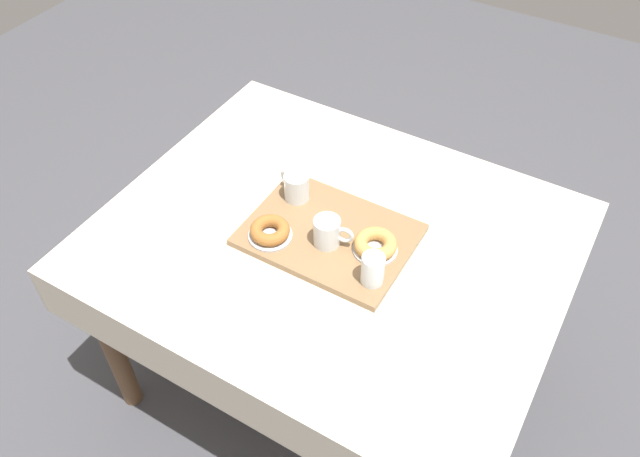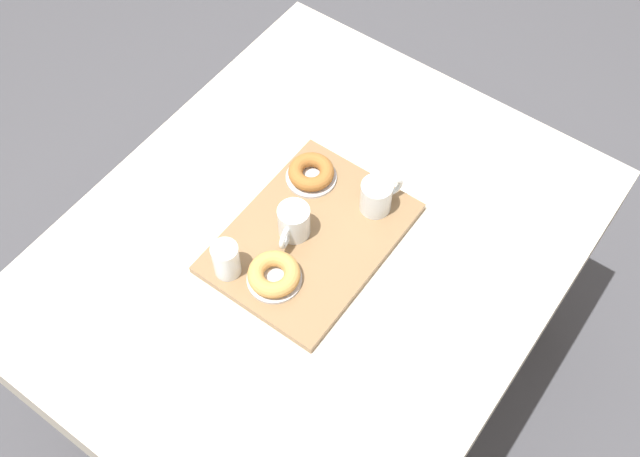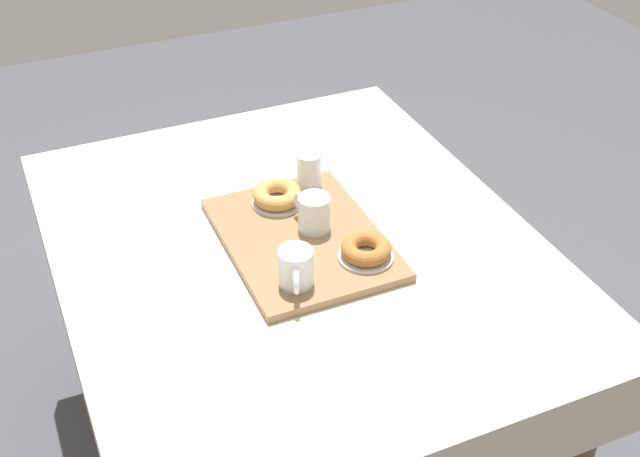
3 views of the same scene
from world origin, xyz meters
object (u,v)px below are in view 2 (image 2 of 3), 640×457
(donut_plate_right, at_px, (311,177))
(tea_mug_left, at_px, (294,223))
(serving_tray, at_px, (311,238))
(water_glass_near, at_px, (226,260))
(tea_mug_right, at_px, (377,197))
(sugar_donut_right, at_px, (311,172))
(sugar_donut_left, at_px, (274,274))
(donut_plate_left, at_px, (274,279))
(dining_table, at_px, (314,264))

(donut_plate_right, bearing_deg, tea_mug_left, 22.04)
(serving_tray, bearing_deg, water_glass_near, -27.32)
(tea_mug_right, xyz_separation_m, sugar_donut_right, (0.02, -0.17, -0.02))
(water_glass_near, height_order, donut_plate_right, water_glass_near)
(sugar_donut_left, xyz_separation_m, sugar_donut_right, (-0.28, -0.10, -0.00))
(donut_plate_left, distance_m, sugar_donut_right, 0.29)
(donut_plate_left, bearing_deg, donut_plate_right, -159.87)
(dining_table, height_order, sugar_donut_left, sugar_donut_left)
(water_glass_near, height_order, sugar_donut_left, water_glass_near)
(donut_plate_left, bearing_deg, tea_mug_left, -162.19)
(donut_plate_left, height_order, sugar_donut_left, sugar_donut_left)
(donut_plate_right, bearing_deg, sugar_donut_right, 0.00)
(dining_table, distance_m, sugar_donut_right, 0.22)
(donut_plate_left, bearing_deg, tea_mug_right, 166.31)
(dining_table, distance_m, sugar_donut_left, 0.19)
(water_glass_near, xyz_separation_m, donut_plate_right, (-0.32, -0.00, -0.04))
(serving_tray, relative_size, tea_mug_left, 4.11)
(dining_table, distance_m, donut_plate_right, 0.21)
(donut_plate_left, xyz_separation_m, donut_plate_right, (-0.28, -0.10, 0.00))
(sugar_donut_left, bearing_deg, donut_plate_left, 90.00)
(dining_table, height_order, sugar_donut_right, sugar_donut_right)
(tea_mug_left, bearing_deg, donut_plate_right, -157.96)
(donut_plate_left, bearing_deg, serving_tray, -178.00)
(dining_table, xyz_separation_m, serving_tray, (-0.01, -0.01, 0.10))
(tea_mug_left, relative_size, water_glass_near, 1.23)
(serving_tray, height_order, tea_mug_left, tea_mug_left)
(serving_tray, distance_m, donut_plate_right, 0.16)
(sugar_donut_left, bearing_deg, dining_table, 176.91)
(donut_plate_left, height_order, donut_plate_right, same)
(dining_table, xyz_separation_m, sugar_donut_left, (0.14, -0.01, 0.14))
(donut_plate_left, bearing_deg, sugar_donut_left, -90.00)
(tea_mug_left, bearing_deg, tea_mug_right, 146.53)
(tea_mug_right, height_order, water_glass_near, water_glass_near)
(donut_plate_left, bearing_deg, water_glass_near, -67.54)
(donut_plate_right, bearing_deg, dining_table, 37.93)
(serving_tray, xyz_separation_m, tea_mug_left, (0.02, -0.04, 0.05))
(sugar_donut_left, xyz_separation_m, donut_plate_right, (-0.28, -0.10, -0.02))
(dining_table, xyz_separation_m, donut_plate_left, (0.14, -0.01, 0.11))
(dining_table, bearing_deg, serving_tray, -113.85)
(tea_mug_right, bearing_deg, dining_table, -22.02)
(dining_table, height_order, serving_tray, serving_tray)
(serving_tray, xyz_separation_m, donut_plate_left, (0.14, 0.00, 0.01))
(tea_mug_left, relative_size, sugar_donut_right, 1.01)
(tea_mug_left, height_order, sugar_donut_left, tea_mug_left)
(tea_mug_left, distance_m, sugar_donut_right, 0.16)
(water_glass_near, distance_m, donut_plate_left, 0.11)
(serving_tray, height_order, water_glass_near, water_glass_near)
(serving_tray, relative_size, sugar_donut_left, 3.92)
(dining_table, relative_size, sugar_donut_left, 10.99)
(serving_tray, xyz_separation_m, water_glass_near, (0.18, -0.09, 0.05))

